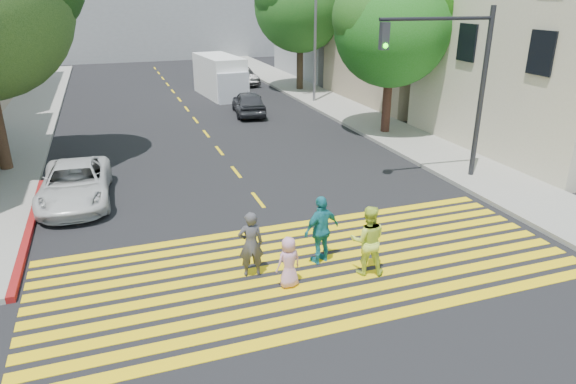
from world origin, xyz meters
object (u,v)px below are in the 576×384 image
pedestrian_extra (321,230)px  dark_car_parked (242,76)px  silver_car (222,77)px  tree_right_far (301,0)px  pedestrian_man (251,244)px  pedestrian_woman (368,240)px  traffic_signal (456,72)px  white_sedan (75,184)px  dark_car_near (249,103)px  pedestrian_child (289,262)px  white_van (221,78)px  tree_right_near (394,22)px

pedestrian_extra → dark_car_parked: 26.95m
silver_car → tree_right_far: bearing=148.6°
pedestrian_man → pedestrian_extra: (1.86, 0.05, 0.06)m
tree_right_far → pedestrian_woman: size_ratio=4.94×
tree_right_far → traffic_signal: bearing=-94.6°
white_sedan → dark_car_near: dark_car_near is taller
pedestrian_man → white_sedan: pedestrian_man is taller
tree_right_far → pedestrian_extra: bearing=-109.5°
pedestrian_child → traffic_signal: (7.74, 4.88, 3.29)m
tree_right_far → traffic_signal: (-1.50, -18.77, -2.01)m
dark_car_near → traffic_signal: traffic_signal is taller
pedestrian_woman → pedestrian_extra: size_ratio=0.99×
white_sedan → traffic_signal: (12.58, -2.29, 3.28)m
pedestrian_child → silver_car: (4.58, 27.63, 0.00)m
tree_right_far → silver_car: (-4.66, 3.98, -5.30)m
silver_car → pedestrian_child: bearing=89.7°
white_sedan → dark_car_parked: white_sedan is taller
tree_right_far → dark_car_near: (-5.37, -5.98, -5.26)m
pedestrian_woman → white_sedan: size_ratio=0.39×
pedestrian_woman → white_sedan: (-6.84, 7.24, -0.25)m
pedestrian_man → silver_car: pedestrian_man is taller
tree_right_far → white_van: size_ratio=1.55×
white_sedan → white_van: (8.45, 16.25, 0.59)m
pedestrian_child → dark_car_near: dark_car_near is taller
dark_car_parked → pedestrian_child: bearing=-112.3°
dark_car_near → dark_car_parked: bearing=-94.7°
pedestrian_woman → silver_car: pedestrian_woman is taller
silver_car → white_van: white_van is taller
tree_right_far → white_van: bearing=-177.7°
silver_car → dark_car_parked: size_ratio=1.15×
tree_right_near → pedestrian_extra: size_ratio=4.27×
white_van → white_sedan: bearing=-123.3°
pedestrian_extra → tree_right_near: bearing=-143.7°
tree_right_near → pedestrian_man: size_ratio=4.59×
pedestrian_extra → traffic_signal: size_ratio=0.30×
white_sedan → dark_car_parked: bearing=64.5°
white_sedan → white_van: size_ratio=0.81×
tree_right_far → dark_car_parked: (-3.26, 3.68, -5.31)m
tree_right_near → white_sedan: bearing=-163.0°
dark_car_parked → white_sedan: bearing=-128.2°
dark_car_parked → white_van: bearing=-131.2°
pedestrian_child → white_van: 23.70m
tree_right_near → tree_right_far: 12.26m
pedestrian_extra → dark_car_parked: pedestrian_extra is taller
pedestrian_woman → traffic_signal: (5.74, 4.95, 3.03)m
silver_car → white_van: (-0.97, -4.21, 0.60)m
pedestrian_extra → white_sedan: pedestrian_extra is taller
tree_right_near → pedestrian_man: (-9.75, -10.64, -4.36)m
white_sedan → silver_car: 22.53m
pedestrian_extra → dark_car_parked: size_ratio=0.48×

